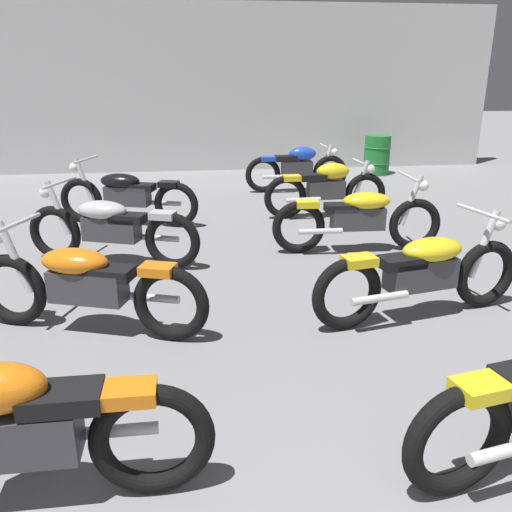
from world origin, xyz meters
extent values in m
cube|color=#BCBAB7|center=(0.00, 12.93, 1.80)|extent=(12.94, 0.24, 3.60)
torus|color=black|center=(-0.85, 2.80, 0.34)|extent=(0.67, 0.11, 0.67)
cube|color=#38383D|center=(-1.50, 2.80, 0.44)|extent=(0.57, 0.24, 0.28)
cube|color=black|center=(-1.28, 2.80, 0.64)|extent=(0.40, 0.24, 0.10)
cube|color=orange|center=(-0.95, 2.80, 0.64)|extent=(0.28, 0.20, 0.08)
cylinder|color=silver|center=(-1.10, 2.93, 0.32)|extent=(0.55, 0.07, 0.07)
torus|color=black|center=(-2.21, 5.05, 0.34)|extent=(0.67, 0.32, 0.67)
torus|color=black|center=(-0.79, 4.57, 0.34)|extent=(0.67, 0.32, 0.67)
cylinder|color=silver|center=(-2.13, 5.02, 0.65)|extent=(0.28, 0.15, 0.66)
cube|color=#38383D|center=(-1.50, 4.81, 0.44)|extent=(0.70, 0.44, 0.28)
ellipsoid|color=orange|center=(-1.59, 4.84, 0.66)|extent=(0.67, 0.50, 0.22)
cube|color=black|center=(-1.29, 4.74, 0.57)|extent=(0.46, 0.36, 0.10)
cube|color=orange|center=(-0.88, 4.60, 0.64)|extent=(0.33, 0.28, 0.08)
cylinder|color=silver|center=(-2.07, 5.00, 0.96)|extent=(0.25, 0.66, 0.04)
cylinder|color=silver|center=(-0.98, 4.77, 0.32)|extent=(0.54, 0.24, 0.07)
torus|color=black|center=(-2.22, 6.84, 0.34)|extent=(0.67, 0.33, 0.67)
torus|color=black|center=(-0.81, 6.34, 0.34)|extent=(0.67, 0.33, 0.67)
cylinder|color=silver|center=(-2.15, 6.82, 0.65)|extent=(0.28, 0.16, 0.66)
cube|color=#38383D|center=(-1.52, 6.59, 0.44)|extent=(0.70, 0.45, 0.28)
ellipsoid|color=#B7B7BC|center=(-1.61, 6.63, 0.66)|extent=(0.67, 0.50, 0.22)
cube|color=black|center=(-1.31, 6.52, 0.57)|extent=(0.46, 0.36, 0.10)
cube|color=#B7B7BC|center=(-0.91, 6.38, 0.64)|extent=(0.33, 0.28, 0.08)
cylinder|color=silver|center=(-2.09, 6.80, 0.96)|extent=(0.26, 0.65, 0.04)
sphere|color=white|center=(-2.28, 6.86, 0.84)|extent=(0.14, 0.14, 0.14)
cylinder|color=silver|center=(-1.00, 6.55, 0.32)|extent=(0.54, 0.25, 0.07)
torus|color=black|center=(-2.22, 8.58, 0.34)|extent=(0.67, 0.31, 0.67)
torus|color=black|center=(-0.79, 8.12, 0.34)|extent=(0.67, 0.31, 0.67)
cylinder|color=silver|center=(-2.14, 8.55, 0.65)|extent=(0.28, 0.15, 0.66)
cube|color=#38383D|center=(-1.50, 8.35, 0.44)|extent=(0.70, 0.43, 0.28)
ellipsoid|color=black|center=(-1.60, 8.38, 0.66)|extent=(0.67, 0.49, 0.22)
cube|color=black|center=(-1.29, 8.28, 0.57)|extent=(0.45, 0.35, 0.10)
cube|color=black|center=(-0.89, 8.15, 0.64)|extent=(0.33, 0.28, 0.08)
cylinder|color=silver|center=(-2.09, 8.54, 0.96)|extent=(0.24, 0.66, 0.04)
sphere|color=white|center=(-2.28, 8.60, 0.84)|extent=(0.14, 0.14, 0.14)
cylinder|color=silver|center=(-0.99, 8.32, 0.32)|extent=(0.55, 0.23, 0.07)
torus|color=black|center=(0.76, 2.59, 0.34)|extent=(0.68, 0.24, 0.67)
cube|color=yellow|center=(0.86, 2.61, 0.64)|extent=(0.31, 0.25, 0.08)
torus|color=black|center=(2.21, 4.88, 0.34)|extent=(0.68, 0.24, 0.67)
torus|color=black|center=(0.74, 4.58, 0.34)|extent=(0.68, 0.24, 0.67)
cylinder|color=silver|center=(2.13, 4.87, 0.65)|extent=(0.28, 0.12, 0.66)
cube|color=#38383D|center=(1.48, 4.73, 0.44)|extent=(0.70, 0.37, 0.28)
ellipsoid|color=yellow|center=(1.58, 4.75, 0.66)|extent=(0.65, 0.44, 0.22)
cube|color=black|center=(1.26, 4.69, 0.57)|extent=(0.44, 0.32, 0.10)
cube|color=yellow|center=(0.84, 4.60, 0.64)|extent=(0.31, 0.25, 0.08)
cylinder|color=silver|center=(2.07, 4.85, 0.96)|extent=(0.17, 0.67, 0.04)
sphere|color=white|center=(2.27, 4.90, 0.84)|extent=(0.14, 0.14, 0.14)
cylinder|color=silver|center=(1.01, 4.50, 0.32)|extent=(0.55, 0.18, 0.07)
torus|color=black|center=(2.25, 6.66, 0.34)|extent=(0.67, 0.13, 0.67)
torus|color=black|center=(0.75, 6.71, 0.34)|extent=(0.67, 0.13, 0.67)
cylinder|color=silver|center=(2.17, 6.66, 0.65)|extent=(0.28, 0.08, 0.66)
cube|color=#38383D|center=(1.50, 6.68, 0.44)|extent=(0.67, 0.26, 0.28)
ellipsoid|color=yellow|center=(1.60, 6.68, 0.66)|extent=(0.61, 0.34, 0.22)
cube|color=black|center=(1.28, 6.69, 0.57)|extent=(0.41, 0.25, 0.10)
cube|color=yellow|center=(0.85, 6.71, 0.64)|extent=(0.29, 0.21, 0.08)
cylinder|color=silver|center=(2.11, 6.66, 0.96)|extent=(0.06, 0.68, 0.04)
sphere|color=white|center=(2.31, 6.66, 0.84)|extent=(0.14, 0.14, 0.14)
cylinder|color=silver|center=(0.99, 6.57, 0.32)|extent=(0.55, 0.09, 0.07)
torus|color=black|center=(2.18, 8.45, 0.34)|extent=(0.67, 0.14, 0.67)
torus|color=black|center=(0.88, 8.39, 0.34)|extent=(0.67, 0.14, 0.67)
cylinder|color=silver|center=(2.10, 8.44, 0.59)|extent=(0.25, 0.08, 0.56)
cube|color=#38383D|center=(1.53, 8.42, 0.44)|extent=(0.58, 0.27, 0.28)
ellipsoid|color=yellow|center=(1.63, 8.42, 0.72)|extent=(0.53, 0.30, 0.26)
cube|color=black|center=(1.31, 8.41, 0.64)|extent=(0.41, 0.26, 0.10)
cube|color=yellow|center=(0.98, 8.39, 0.64)|extent=(0.29, 0.21, 0.08)
cylinder|color=silver|center=(2.04, 8.44, 0.85)|extent=(0.06, 0.48, 0.04)
sphere|color=white|center=(2.24, 8.45, 0.73)|extent=(0.14, 0.14, 0.14)
cylinder|color=silver|center=(1.14, 8.27, 0.32)|extent=(0.55, 0.10, 0.07)
torus|color=black|center=(2.10, 10.33, 0.34)|extent=(0.67, 0.12, 0.67)
torus|color=black|center=(0.80, 10.31, 0.34)|extent=(0.67, 0.12, 0.67)
cylinder|color=silver|center=(2.02, 10.33, 0.59)|extent=(0.24, 0.07, 0.56)
cube|color=#38383D|center=(1.45, 10.32, 0.44)|extent=(0.58, 0.25, 0.28)
ellipsoid|color=blue|center=(1.55, 10.32, 0.72)|extent=(0.52, 0.29, 0.26)
cube|color=black|center=(1.23, 10.32, 0.64)|extent=(0.40, 0.25, 0.10)
cube|color=blue|center=(0.90, 10.31, 0.64)|extent=(0.28, 0.20, 0.08)
cylinder|color=silver|center=(1.96, 10.33, 0.85)|extent=(0.04, 0.48, 0.04)
sphere|color=white|center=(2.16, 10.33, 0.73)|extent=(0.14, 0.14, 0.14)
cylinder|color=silver|center=(1.05, 10.18, 0.32)|extent=(0.55, 0.08, 0.07)
cylinder|color=#1E722D|center=(3.57, 11.86, 0.42)|extent=(0.56, 0.56, 0.85)
torus|color=#1E722D|center=(3.57, 11.86, 0.59)|extent=(0.59, 0.59, 0.03)
torus|color=#1E722D|center=(3.57, 11.86, 0.26)|extent=(0.59, 0.59, 0.03)
camera|label=1|loc=(-0.60, 0.39, 2.19)|focal=37.55mm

